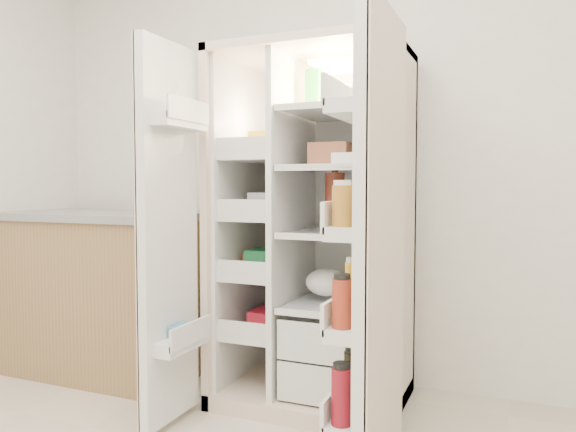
% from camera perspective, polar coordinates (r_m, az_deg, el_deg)
% --- Properties ---
extents(wall_back, '(4.00, 0.02, 2.70)m').
position_cam_1_polar(wall_back, '(3.16, 6.16, 7.41)').
color(wall_back, white).
rests_on(wall_back, floor).
extents(refrigerator, '(0.92, 0.70, 1.80)m').
position_cam_1_polar(refrigerator, '(2.86, 3.36, -4.28)').
color(refrigerator, beige).
rests_on(refrigerator, floor).
extents(freezer_door, '(0.15, 0.40, 1.72)m').
position_cam_1_polar(freezer_door, '(2.54, -12.34, -1.94)').
color(freezer_door, silver).
rests_on(freezer_door, floor).
extents(fridge_door, '(0.17, 0.58, 1.72)m').
position_cam_1_polar(fridge_door, '(2.05, 9.15, -3.84)').
color(fridge_door, silver).
rests_on(fridge_door, floor).
extents(kitchen_counter, '(1.32, 0.70, 0.96)m').
position_cam_1_polar(kitchen_counter, '(3.53, -19.11, -7.35)').
color(kitchen_counter, olive).
rests_on(kitchen_counter, floor).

